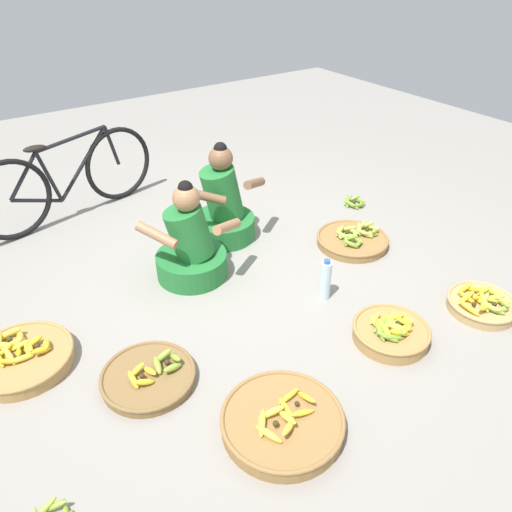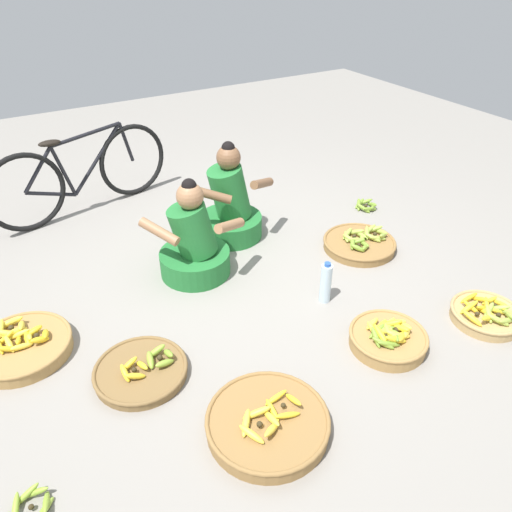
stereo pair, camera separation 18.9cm
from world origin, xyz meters
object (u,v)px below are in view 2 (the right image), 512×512
(bicycle_leaning, at_px, (82,174))
(banana_basket_near_bicycle, at_px, (487,314))
(banana_basket_mid_right, at_px, (21,346))
(loose_bananas_mid_left, at_px, (31,507))
(banana_basket_front_left, at_px, (388,338))
(banana_basket_near_vendor, at_px, (268,422))
(loose_bananas_front_right, at_px, (366,206))
(vendor_woman_behind, at_px, (230,207))
(water_bottle, at_px, (326,283))
(vendor_woman_front, at_px, (194,245))
(banana_basket_back_center, at_px, (360,243))
(banana_basket_front_center, at_px, (141,370))

(bicycle_leaning, relative_size, banana_basket_near_bicycle, 3.63)
(banana_basket_mid_right, distance_m, loose_bananas_mid_left, 1.07)
(banana_basket_front_left, bearing_deg, loose_bananas_mid_left, 179.51)
(banana_basket_mid_right, height_order, loose_bananas_mid_left, banana_basket_mid_right)
(banana_basket_near_vendor, relative_size, loose_bananas_front_right, 2.88)
(banana_basket_mid_right, relative_size, loose_bananas_front_right, 2.67)
(vendor_woman_behind, distance_m, water_bottle, 1.12)
(loose_bananas_front_right, xyz_separation_m, water_bottle, (-1.16, -0.90, 0.12))
(vendor_woman_front, distance_m, banana_basket_mid_right, 1.30)
(loose_bananas_front_right, bearing_deg, vendor_woman_front, -175.61)
(bicycle_leaning, distance_m, banana_basket_back_center, 2.49)
(vendor_woman_behind, xyz_separation_m, banana_basket_front_left, (0.20, -1.66, -0.20))
(bicycle_leaning, height_order, banana_basket_near_bicycle, bicycle_leaning)
(banana_basket_near_bicycle, height_order, loose_bananas_mid_left, banana_basket_near_bicycle)
(banana_basket_near_vendor, distance_m, loose_bananas_mid_left, 1.13)
(vendor_woman_behind, height_order, bicycle_leaning, vendor_woman_behind)
(banana_basket_near_bicycle, bearing_deg, water_bottle, 137.86)
(banana_basket_front_left, xyz_separation_m, loose_bananas_front_right, (1.10, 1.46, -0.03))
(loose_bananas_mid_left, bearing_deg, banana_basket_mid_right, 83.05)
(banana_basket_back_center, xyz_separation_m, loose_bananas_mid_left, (-2.67, -0.94, -0.02))
(loose_bananas_front_right, bearing_deg, bicycle_leaning, 150.08)
(vendor_woman_behind, bearing_deg, banana_basket_back_center, -41.37)
(banana_basket_mid_right, xyz_separation_m, loose_bananas_front_right, (3.05, 0.38, -0.02))
(banana_basket_back_center, bearing_deg, loose_bananas_mid_left, -160.62)
(vendor_woman_behind, relative_size, banana_basket_near_vendor, 1.29)
(loose_bananas_mid_left, bearing_deg, banana_basket_front_center, 37.00)
(banana_basket_mid_right, relative_size, loose_bananas_mid_left, 2.80)
(banana_basket_front_left, height_order, loose_bananas_front_right, banana_basket_front_left)
(banana_basket_front_left, xyz_separation_m, banana_basket_near_vendor, (-0.96, -0.15, -0.01))
(banana_basket_near_bicycle, relative_size, water_bottle, 1.47)
(vendor_woman_front, xyz_separation_m, banana_basket_front_left, (0.69, -1.32, -0.18))
(vendor_woman_behind, distance_m, banana_basket_near_bicycle, 2.05)
(bicycle_leaning, xyz_separation_m, banana_basket_near_vendor, (0.16, -2.88, -0.31))
(loose_bananas_front_right, xyz_separation_m, loose_bananas_mid_left, (-3.18, -1.44, -0.01))
(vendor_woman_front, relative_size, water_bottle, 2.43)
(banana_basket_mid_right, bearing_deg, loose_bananas_front_right, 7.06)
(vendor_woman_behind, bearing_deg, water_bottle, -82.61)
(banana_basket_near_bicycle, xyz_separation_m, banana_basket_mid_right, (-2.67, 1.23, 0.00))
(banana_basket_near_bicycle, distance_m, loose_bananas_front_right, 1.65)
(bicycle_leaning, relative_size, banana_basket_front_left, 3.48)
(banana_basket_back_center, height_order, loose_bananas_mid_left, banana_basket_back_center)
(loose_bananas_mid_left, bearing_deg, banana_basket_near_bicycle, -3.45)
(banana_basket_front_center, height_order, water_bottle, water_bottle)
(vendor_woman_front, relative_size, banana_basket_front_center, 1.41)
(vendor_woman_front, bearing_deg, banana_basket_near_bicycle, -46.20)
(bicycle_leaning, bearing_deg, banana_basket_back_center, -46.00)
(bicycle_leaning, bearing_deg, vendor_woman_front, -73.04)
(banana_basket_mid_right, bearing_deg, water_bottle, -15.43)
(vendor_woman_front, xyz_separation_m, banana_basket_back_center, (1.28, -0.36, -0.19))
(vendor_woman_front, xyz_separation_m, banana_basket_near_vendor, (-0.27, -1.47, -0.19))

